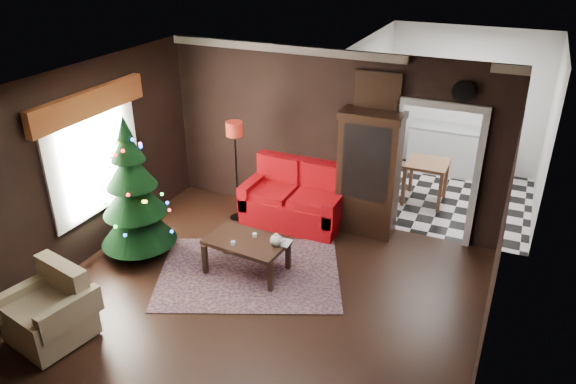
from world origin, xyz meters
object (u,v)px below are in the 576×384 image
at_px(christmas_tree, 133,191).
at_px(wall_clock, 464,92).
at_px(armchair, 47,307).
at_px(teapot, 276,240).
at_px(kitchen_table, 425,182).
at_px(loveseat, 294,195).
at_px(floor_lamp, 236,172).
at_px(coffee_table, 247,255).
at_px(curio_cabinet, 369,177).

xyz_separation_m(christmas_tree, wall_clock, (4.06, 2.22, 1.33)).
height_order(armchair, teapot, armchair).
bearing_deg(teapot, kitchen_table, 66.36).
xyz_separation_m(christmas_tree, kitchen_table, (3.51, 3.47, -0.68)).
distance_m(loveseat, floor_lamp, 1.01).
height_order(floor_lamp, christmas_tree, christmas_tree).
relative_size(wall_clock, kitchen_table, 0.43).
xyz_separation_m(armchair, wall_clock, (3.83, 4.17, 1.92)).
bearing_deg(coffee_table, armchair, -123.39).
relative_size(armchair, kitchen_table, 1.14).
bearing_deg(kitchen_table, teapot, -113.64).
bearing_deg(kitchen_table, coffee_table, -119.69).
bearing_deg(loveseat, christmas_tree, -133.09).
distance_m(curio_cabinet, teapot, 1.95).
xyz_separation_m(floor_lamp, teapot, (1.33, -1.31, -0.23)).
height_order(loveseat, armchair, loveseat).
bearing_deg(curio_cabinet, coffee_table, -123.50).
height_order(coffee_table, kitchen_table, kitchen_table).
distance_m(teapot, kitchen_table, 3.49).
relative_size(loveseat, christmas_tree, 0.82).
relative_size(floor_lamp, coffee_table, 1.55).
bearing_deg(teapot, christmas_tree, -172.43).
distance_m(curio_cabinet, kitchen_table, 1.67).
distance_m(floor_lamp, kitchen_table, 3.35).
bearing_deg(christmas_tree, teapot, 7.57).
relative_size(curio_cabinet, teapot, 9.78).
xyz_separation_m(loveseat, christmas_tree, (-1.71, -1.82, 0.55)).
relative_size(floor_lamp, teapot, 8.84).
relative_size(coffee_table, wall_clock, 3.46).
height_order(christmas_tree, wall_clock, wall_clock).
bearing_deg(armchair, wall_clock, 59.16).
distance_m(coffee_table, wall_clock, 3.76).
xyz_separation_m(wall_clock, kitchen_table, (-0.55, 1.25, -2.00)).
bearing_deg(christmas_tree, wall_clock, 28.74).
distance_m(christmas_tree, coffee_table, 1.86).
relative_size(curio_cabinet, kitchen_table, 2.53).
xyz_separation_m(teapot, kitchen_table, (1.40, 3.19, -0.23)).
distance_m(christmas_tree, teapot, 2.17).
height_order(coffee_table, teapot, teapot).
bearing_deg(floor_lamp, coffee_table, -56.68).
distance_m(armchair, wall_clock, 5.98).
height_order(curio_cabinet, christmas_tree, christmas_tree).
distance_m(curio_cabinet, wall_clock, 1.88).
bearing_deg(armchair, curio_cabinet, 68.33).
bearing_deg(coffee_table, kitchen_table, 60.31).
xyz_separation_m(loveseat, kitchen_table, (1.80, 1.65, -0.12)).
bearing_deg(armchair, coffee_table, 68.38).
distance_m(curio_cabinet, floor_lamp, 2.13).
bearing_deg(wall_clock, loveseat, -170.34).
bearing_deg(curio_cabinet, loveseat, -169.17).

